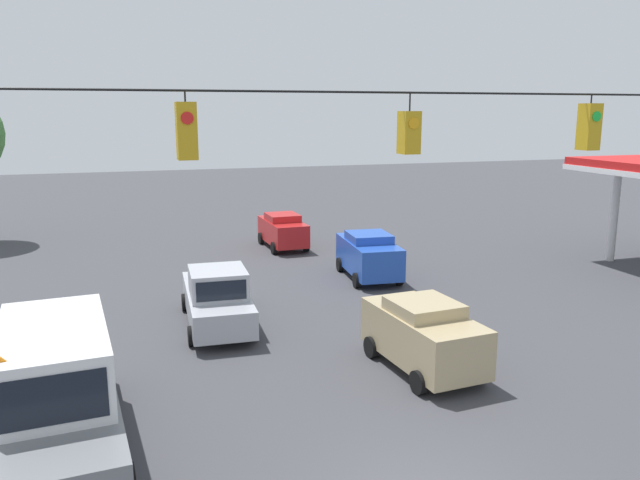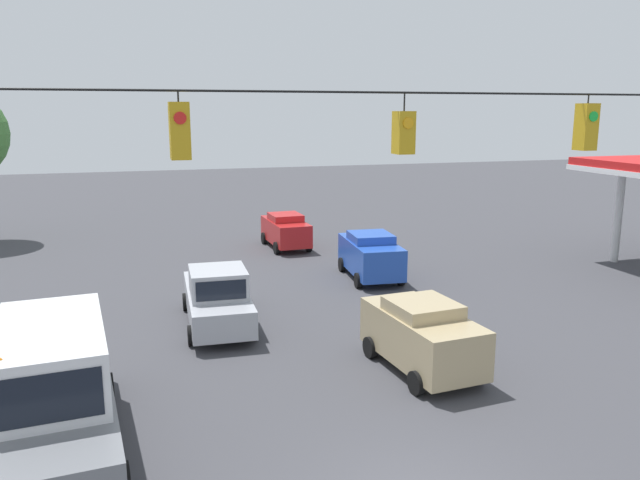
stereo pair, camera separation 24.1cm
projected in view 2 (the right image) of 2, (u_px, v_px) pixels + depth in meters
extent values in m
cylinder|color=black|center=(405.00, 93.00, 11.21)|extent=(21.91, 0.04, 0.04)
cube|color=gold|center=(586.00, 127.00, 12.50)|extent=(0.32, 0.36, 0.93)
cylinder|color=black|center=(588.00, 99.00, 12.39)|extent=(0.03, 0.03, 0.18)
cylinder|color=green|center=(594.00, 116.00, 12.28)|extent=(0.20, 0.02, 0.20)
cube|color=gold|center=(404.00, 133.00, 11.35)|extent=(0.32, 0.36, 0.77)
cylinder|color=black|center=(404.00, 102.00, 11.24)|extent=(0.03, 0.03, 0.33)
cylinder|color=orange|center=(408.00, 123.00, 11.14)|extent=(0.20, 0.02, 0.20)
cube|color=gold|center=(180.00, 131.00, 10.18)|extent=(0.32, 0.36, 0.93)
cylinder|color=black|center=(178.00, 96.00, 10.07)|extent=(0.03, 0.03, 0.18)
cylinder|color=red|center=(180.00, 118.00, 9.96)|extent=(0.20, 0.02, 0.20)
cube|color=#234CB2|center=(370.00, 256.00, 27.24)|extent=(2.25, 4.44, 1.33)
cube|color=#234CB2|center=(371.00, 237.00, 27.07)|extent=(1.88, 2.04, 0.36)
cube|color=black|center=(365.00, 233.00, 27.98)|extent=(1.49, 0.16, 0.25)
cylinder|color=black|center=(381.00, 262.00, 28.90)|extent=(0.28, 0.66, 0.64)
cylinder|color=black|center=(342.00, 264.00, 28.52)|extent=(0.28, 0.66, 0.64)
cylinder|color=black|center=(401.00, 278.00, 26.23)|extent=(0.28, 0.66, 0.64)
cylinder|color=black|center=(358.00, 280.00, 25.85)|extent=(0.28, 0.66, 0.64)
cube|color=tan|center=(422.00, 337.00, 17.53)|extent=(2.20, 4.25, 1.34)
cube|color=tan|center=(423.00, 308.00, 17.36)|extent=(1.86, 1.94, 0.36)
cube|color=black|center=(406.00, 299.00, 18.19)|extent=(1.49, 0.14, 0.25)
cylinder|color=black|center=(425.00, 339.00, 19.22)|extent=(0.27, 0.66, 0.64)
cylinder|color=black|center=(370.00, 347.00, 18.54)|extent=(0.27, 0.66, 0.64)
cylinder|color=black|center=(477.00, 372.00, 16.80)|extent=(0.27, 0.66, 0.64)
cylinder|color=black|center=(417.00, 383.00, 16.12)|extent=(0.27, 0.66, 0.64)
cube|color=slate|center=(56.00, 414.00, 13.41)|extent=(2.93, 6.99, 1.00)
cube|color=silver|center=(51.00, 356.00, 13.47)|extent=(2.54, 4.53, 1.40)
cube|color=black|center=(49.00, 399.00, 11.48)|extent=(1.90, 0.17, 0.98)
cylinder|color=black|center=(124.00, 478.00, 11.93)|extent=(0.27, 0.66, 0.64)
cylinder|color=black|center=(6.00, 401.00, 15.09)|extent=(0.27, 0.66, 0.64)
cylinder|color=black|center=(109.00, 386.00, 15.96)|extent=(0.27, 0.66, 0.64)
cube|color=red|center=(286.00, 231.00, 33.33)|extent=(1.84, 4.14, 1.16)
cube|color=red|center=(285.00, 217.00, 33.18)|extent=(1.64, 1.85, 0.36)
cube|color=black|center=(281.00, 215.00, 34.02)|extent=(1.38, 0.06, 0.25)
cylinder|color=black|center=(294.00, 236.00, 34.96)|extent=(0.24, 0.65, 0.64)
cylinder|color=black|center=(264.00, 238.00, 34.41)|extent=(0.24, 0.65, 0.64)
cylinder|color=black|center=(309.00, 246.00, 32.49)|extent=(0.24, 0.65, 0.64)
cylinder|color=black|center=(277.00, 248.00, 31.95)|extent=(0.24, 0.65, 0.64)
cube|color=#A8AAB2|center=(217.00, 302.00, 21.39)|extent=(2.23, 5.66, 0.90)
cube|color=#A8AAB2|center=(218.00, 282.00, 20.58)|extent=(1.91, 2.09, 0.90)
cube|color=black|center=(221.00, 291.00, 19.62)|extent=(1.58, 0.09, 0.63)
cylinder|color=black|center=(191.00, 335.00, 19.53)|extent=(0.25, 0.65, 0.64)
cylinder|color=black|center=(254.00, 330.00, 20.01)|extent=(0.25, 0.65, 0.64)
cylinder|color=black|center=(186.00, 302.00, 22.96)|extent=(0.25, 0.65, 0.64)
cylinder|color=black|center=(239.00, 298.00, 23.44)|extent=(0.25, 0.65, 0.64)
cone|color=orange|center=(51.00, 442.00, 13.16)|extent=(0.32, 0.32, 0.72)
cone|color=orange|center=(59.00, 390.00, 15.64)|extent=(0.32, 0.32, 0.72)
cone|color=orange|center=(62.00, 357.00, 17.72)|extent=(0.32, 0.32, 0.72)
cone|color=orange|center=(69.00, 330.00, 19.89)|extent=(0.32, 0.32, 0.72)
cone|color=orange|center=(80.00, 305.00, 22.47)|extent=(0.32, 0.32, 0.72)
cylinder|color=silver|center=(619.00, 214.00, 29.98)|extent=(0.36, 0.36, 4.68)
cylinder|color=slate|center=(5.00, 450.00, 11.83)|extent=(0.06, 0.06, 1.80)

